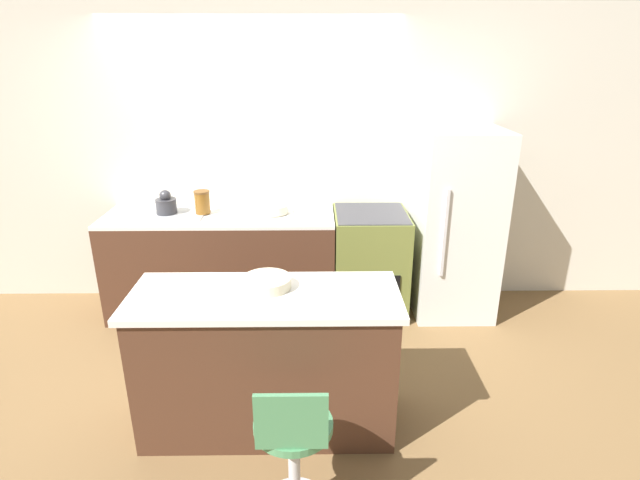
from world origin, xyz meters
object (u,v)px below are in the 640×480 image
(oven_range, at_px, (370,262))
(refrigerator, at_px, (455,224))
(kettle, at_px, (166,204))
(stool_chair, at_px, (294,450))
(mixing_bowl, at_px, (274,209))

(oven_range, xyz_separation_m, refrigerator, (0.73, -0.01, 0.36))
(oven_range, xyz_separation_m, kettle, (-1.75, 0.02, 0.54))
(stool_chair, distance_m, mixing_bowl, 2.27)
(mixing_bowl, bearing_deg, kettle, 180.00)
(refrigerator, bearing_deg, oven_range, 179.37)
(refrigerator, relative_size, mixing_bowl, 6.94)
(refrigerator, xyz_separation_m, mixing_bowl, (-1.57, 0.03, 0.14))
(refrigerator, height_order, mixing_bowl, refrigerator)
(oven_range, bearing_deg, kettle, 179.41)
(stool_chair, bearing_deg, refrigerator, 58.48)
(refrigerator, relative_size, stool_chair, 1.96)
(oven_range, xyz_separation_m, stool_chair, (-0.60, -2.18, -0.06))
(stool_chair, xyz_separation_m, mixing_bowl, (-0.23, 2.19, 0.55))
(stool_chair, xyz_separation_m, kettle, (-1.15, 2.19, 0.59))
(oven_range, distance_m, kettle, 1.83)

